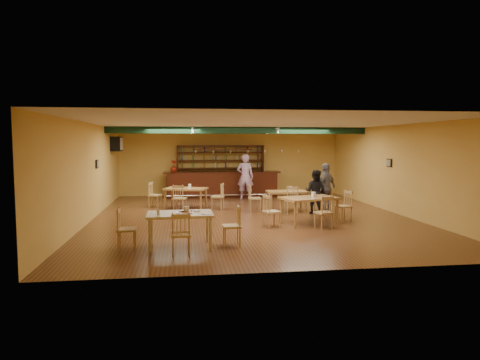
{
  "coord_description": "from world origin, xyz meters",
  "views": [
    {
      "loc": [
        -2.18,
        -13.67,
        2.41
      ],
      "look_at": [
        -0.27,
        0.6,
        1.15
      ],
      "focal_mm": 32.24,
      "sensor_mm": 36.0,
      "label": 1
    }
  ],
  "objects": [
    {
      "name": "picture_left",
      "position": [
        -4.97,
        1.0,
        1.7
      ],
      "size": [
        0.04,
        0.34,
        0.28
      ],
      "primitive_type": "cube",
      "color": "black",
      "rests_on": "wall_left"
    },
    {
      "name": "back_bar_hutch",
      "position": [
        -0.46,
        5.78,
        1.14
      ],
      "size": [
        3.94,
        0.4,
        2.28
      ],
      "primitive_type": "cube",
      "color": "#35160A",
      "rests_on": "ground"
    },
    {
      "name": "track_rail_left",
      "position": [
        -1.8,
        3.4,
        2.94
      ],
      "size": [
        0.05,
        2.5,
        0.05
      ],
      "primitive_type": "cube",
      "color": "silver",
      "rests_on": "ceiling"
    },
    {
      "name": "dining_table_b",
      "position": [
        1.47,
        1.13,
        0.35
      ],
      "size": [
        1.39,
        0.84,
        0.69
      ],
      "primitive_type": "cube",
      "rotation": [
        0.0,
        0.0,
        -0.01
      ],
      "color": "olive",
      "rests_on": "ground"
    },
    {
      "name": "parmesan_shaker",
      "position": [
        -2.73,
        -3.98,
        0.85
      ],
      "size": [
        0.08,
        0.08,
        0.11
      ],
      "primitive_type": "cylinder",
      "rotation": [
        0.0,
        0.0,
        0.03
      ],
      "color": "#EAE5C6",
      "rests_on": "near_table"
    },
    {
      "name": "patron_right_b",
      "position": [
        2.71,
        0.53,
        0.85
      ],
      "size": [
        1.04,
        0.93,
        1.7
      ],
      "primitive_type": "imported",
      "rotation": [
        0.0,
        0.0,
        3.79
      ],
      "color": "gray",
      "rests_on": "ground"
    },
    {
      "name": "pizza_server",
      "position": [
        -1.99,
        -3.77,
        0.81
      ],
      "size": [
        0.33,
        0.2,
        0.0
      ],
      "primitive_type": "cube",
      "rotation": [
        0.0,
        0.0,
        -0.38
      ],
      "color": "silver",
      "rests_on": "pizza_tray"
    },
    {
      "name": "poinsettia",
      "position": [
        -2.56,
        5.15,
        1.39
      ],
      "size": [
        0.37,
        0.37,
        0.51
      ],
      "primitive_type": "imported",
      "rotation": [
        0.0,
        0.0,
        0.35
      ],
      "color": "maroon",
      "rests_on": "bar_counter"
    },
    {
      "name": "patron_right_a",
      "position": [
        2.27,
        0.33,
        0.75
      ],
      "size": [
        0.92,
        0.9,
        1.49
      ],
      "primitive_type": "imported",
      "rotation": [
        0.0,
        0.0,
        2.46
      ],
      "color": "black",
      "rests_on": "ground"
    },
    {
      "name": "patron_bar",
      "position": [
        0.45,
        4.33,
        0.96
      ],
      "size": [
        0.79,
        0.61,
        1.92
      ],
      "primitive_type": "imported",
      "rotation": [
        0.0,
        0.0,
        2.9
      ],
      "color": "#A554B6",
      "rests_on": "ground"
    },
    {
      "name": "ceiling_beam",
      "position": [
        0.0,
        2.8,
        2.87
      ],
      "size": [
        10.0,
        0.3,
        0.25
      ],
      "primitive_type": "cube",
      "color": "black",
      "rests_on": "ceiling"
    },
    {
      "name": "side_plate",
      "position": [
        -1.67,
        -4.04,
        0.8
      ],
      "size": [
        0.23,
        0.23,
        0.01
      ],
      "primitive_type": "cylinder",
      "rotation": [
        0.0,
        0.0,
        0.03
      ],
      "color": "white",
      "rests_on": "near_table"
    },
    {
      "name": "near_table",
      "position": [
        -2.25,
        -3.82,
        0.4
      ],
      "size": [
        1.51,
        1.0,
        0.8
      ],
      "primitive_type": "cube",
      "rotation": [
        0.0,
        0.0,
        0.03
      ],
      "color": "#CEB68A",
      "rests_on": "ground"
    },
    {
      "name": "picture_right",
      "position": [
        4.97,
        0.5,
        1.7
      ],
      "size": [
        0.04,
        0.34,
        0.28
      ],
      "primitive_type": "cube",
      "color": "black",
      "rests_on": "wall_right"
    },
    {
      "name": "pizza_tray",
      "position": [
        -2.15,
        -3.82,
        0.81
      ],
      "size": [
        0.41,
        0.41,
        0.01
      ],
      "primitive_type": "cylinder",
      "rotation": [
        0.0,
        0.0,
        0.02
      ],
      "color": "silver",
      "rests_on": "near_table"
    },
    {
      "name": "dining_table_a",
      "position": [
        -2.07,
        2.1,
        0.37
      ],
      "size": [
        1.7,
        1.32,
        0.75
      ],
      "primitive_type": "cube",
      "rotation": [
        0.0,
        0.0,
        -0.32
      ],
      "color": "olive",
      "rests_on": "ground"
    },
    {
      "name": "ac_unit",
      "position": [
        -4.8,
        4.2,
        2.35
      ],
      "size": [
        0.34,
        0.7,
        0.48
      ],
      "primitive_type": "cube",
      "color": "silver",
      "rests_on": "wall_left"
    },
    {
      "name": "dining_table_d",
      "position": [
        1.51,
        -1.47,
        0.4
      ],
      "size": [
        1.81,
        1.37,
        0.8
      ],
      "primitive_type": "cube",
      "rotation": [
        0.0,
        0.0,
        0.29
      ],
      "color": "olive",
      "rests_on": "ground"
    },
    {
      "name": "napkin_stack",
      "position": [
        -1.88,
        -3.61,
        0.81
      ],
      "size": [
        0.25,
        0.22,
        0.03
      ],
      "primitive_type": "cube",
      "rotation": [
        0.0,
        0.0,
        0.46
      ],
      "color": "white",
      "rests_on": "near_table"
    },
    {
      "name": "bar_counter",
      "position": [
        -0.46,
        5.15,
        0.56
      ],
      "size": [
        5.1,
        0.85,
        1.13
      ],
      "primitive_type": "cube",
      "color": "#35160A",
      "rests_on": "ground"
    },
    {
      "name": "track_rail_right",
      "position": [
        1.4,
        3.4,
        2.94
      ],
      "size": [
        0.05,
        2.5,
        0.05
      ],
      "primitive_type": "cube",
      "color": "silver",
      "rests_on": "ceiling"
    },
    {
      "name": "floor",
      "position": [
        0.0,
        0.0,
        0.0
      ],
      "size": [
        12.0,
        12.0,
        0.0
      ],
      "primitive_type": "plane",
      "color": "#4F2916",
      "rests_on": "ground"
    }
  ]
}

